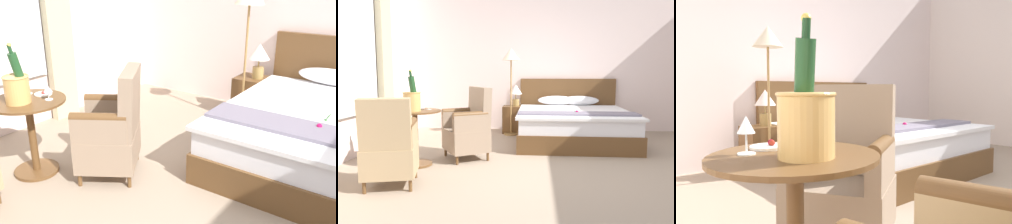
% 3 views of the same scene
% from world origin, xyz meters
% --- Properties ---
extents(ground_plane, '(7.58, 7.58, 0.00)m').
position_xyz_m(ground_plane, '(0.00, 0.00, 0.00)').
color(ground_plane, gray).
extents(wall_headboard_side, '(6.20, 0.12, 3.04)m').
position_xyz_m(wall_headboard_side, '(0.00, 2.91, 1.52)').
color(wall_headboard_side, silver).
rests_on(wall_headboard_side, ground).
extents(bed, '(1.95, 2.25, 1.08)m').
position_xyz_m(bed, '(0.17, 1.76, 0.31)').
color(bed, brown).
rests_on(bed, ground).
extents(nightstand, '(0.53, 0.40, 0.54)m').
position_xyz_m(nightstand, '(-0.88, 2.43, 0.27)').
color(nightstand, brown).
rests_on(nightstand, ground).
extents(bedside_lamp, '(0.25, 0.25, 0.43)m').
position_xyz_m(bedside_lamp, '(-0.88, 2.43, 0.83)').
color(bedside_lamp, olive).
rests_on(bedside_lamp, nightstand).
extents(floor_lamp_brass, '(0.34, 0.34, 1.67)m').
position_xyz_m(floor_lamp_brass, '(-0.96, 2.20, 1.40)').
color(floor_lamp_brass, olive).
rests_on(floor_lamp_brass, ground).
extents(side_table_round, '(0.67, 0.67, 0.72)m').
position_xyz_m(side_table_round, '(-2.03, -0.04, 0.44)').
color(side_table_round, brown).
rests_on(side_table_round, ground).
extents(champagne_bucket, '(0.22, 0.22, 0.53)m').
position_xyz_m(champagne_bucket, '(-2.03, -0.12, 0.88)').
color(champagne_bucket, tan).
rests_on(champagne_bucket, side_table_round).
extents(wine_glass_near_bucket, '(0.08, 0.08, 0.13)m').
position_xyz_m(wine_glass_near_bucket, '(-1.88, 0.07, 0.82)').
color(wine_glass_near_bucket, white).
rests_on(wine_glass_near_bucket, side_table_round).
extents(wine_glass_near_edge, '(0.07, 0.07, 0.15)m').
position_xyz_m(wine_glass_near_edge, '(-2.18, 0.07, 0.83)').
color(wine_glass_near_edge, white).
rests_on(wine_glass_near_edge, side_table_round).
extents(snack_plate, '(0.16, 0.16, 0.04)m').
position_xyz_m(snack_plate, '(-2.05, 0.14, 0.73)').
color(snack_plate, white).
rests_on(snack_plate, side_table_round).
extents(armchair_by_window, '(0.77, 0.78, 1.01)m').
position_xyz_m(armchair_by_window, '(-1.41, 0.38, 0.43)').
color(armchair_by_window, brown).
rests_on(armchair_by_window, ground).
extents(armchair_facing_bed, '(0.64, 0.66, 0.96)m').
position_xyz_m(armchair_facing_bed, '(-2.00, -0.86, 0.43)').
color(armchair_facing_bed, brown).
rests_on(armchair_facing_bed, ground).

